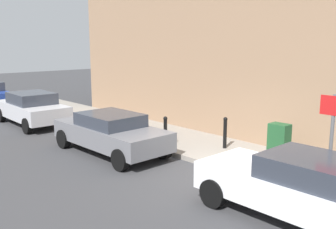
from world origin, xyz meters
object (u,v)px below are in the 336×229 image
Objects in this scene: car_grey at (111,132)px; bollard_far_kerb at (165,131)px; bollard_near_cabinet at (225,132)px; street_sign at (332,129)px; car_silver at (32,108)px; utility_cabinet at (279,145)px; car_white at (302,187)px.

car_grey reaches higher than bollard_far_kerb.
street_sign is at bearing -107.87° from bollard_near_cabinet.
street_sign is at bearing -171.63° from car_silver.
street_sign is (-1.30, -4.02, 0.96)m from bollard_near_cabinet.
bollard_near_cabinet is at bearing -160.20° from car_silver.
bollard_far_kerb is at bearing 133.55° from bollard_near_cabinet.
car_silver is 12.63m from street_sign.
car_silver reaches higher than utility_cabinet.
car_silver is at bearing 104.47° from utility_cabinet.
car_white is 4.10× the size of bollard_far_kerb.
bollard_far_kerb is at bearing -166.84° from car_silver.
street_sign is at bearing -85.46° from car_white.
bollard_near_cabinet is 4.33m from street_sign.
street_sign is (1.52, -12.51, 0.91)m from car_silver.
bollard_near_cabinet is at bearing -46.45° from bollard_far_kerb.
bollard_near_cabinet is (2.81, -8.49, -0.04)m from car_silver.
car_grey is 1.04× the size of car_silver.
car_silver reaches higher than bollard_far_kerb.
car_silver is 3.67× the size of utility_cabinet.
bollard_far_kerb is at bearing 109.91° from utility_cabinet.
street_sign reaches higher than car_silver.
car_grey is 4.22× the size of bollard_near_cabinet.
car_grey is 5.26m from utility_cabinet.
car_grey reaches higher than utility_cabinet.
street_sign reaches higher than utility_cabinet.
bollard_far_kerb is at bearing -127.52° from car_grey.
car_white is 1.01× the size of car_silver.
street_sign is at bearing -167.73° from car_grey.
car_white reaches higher than utility_cabinet.
bollard_far_kerb is 0.45× the size of street_sign.
bollard_near_cabinet is 1.00× the size of bollard_far_kerb.
car_white is at bearing -141.42° from utility_cabinet.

